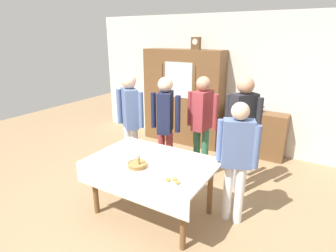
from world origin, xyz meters
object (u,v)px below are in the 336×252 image
Objects in this scene: bookshelf_low at (255,134)px; tea_cup_mid_right at (175,157)px; spoon_mid_left at (122,165)px; tea_cup_mid_left at (160,160)px; pastry_plate at (172,182)px; wall_cabinet at (183,97)px; person_beside_shelf at (237,153)px; person_by_cabinet at (202,117)px; tea_cup_near_left at (162,150)px; person_behind_table_right at (165,119)px; person_near_right_end at (130,115)px; bread_basket at (137,164)px; book_stack at (258,109)px; spoon_far_right at (111,158)px; mantel_clock at (196,43)px; person_behind_table_left at (242,124)px; dining_table at (151,169)px.

bookshelf_low is 8.71× the size of tea_cup_mid_right.
tea_cup_mid_right is at bearing 46.20° from spoon_mid_left.
tea_cup_mid_left is 0.46× the size of pastry_plate.
wall_cabinet is 1.28× the size of person_beside_shelf.
tea_cup_near_left is at bearing -98.26° from person_by_cabinet.
person_near_right_end is at bearing -166.34° from person_behind_table_right.
book_stack is at bearing 75.38° from bread_basket.
person_by_cabinet is 0.60m from person_behind_table_right.
person_by_cabinet is (0.61, 1.49, 0.26)m from spoon_far_right.
bookshelf_low is at bearing 1.82° from wall_cabinet.
mantel_clock reaches higher than tea_cup_mid_left.
person_by_cabinet is at bearing 167.14° from person_behind_table_left.
spoon_mid_left is at bearing -161.09° from bread_basket.
wall_cabinet reaches higher than pastry_plate.
wall_cabinet reaches higher than tea_cup_near_left.
mantel_clock is 3.18m from spoon_mid_left.
person_by_cabinet is (-0.58, -1.32, 0.59)m from bookshelf_low.
person_behind_table_left is at bearing -85.53° from bookshelf_low.
bread_basket is (-0.16, -0.26, 0.01)m from tea_cup_mid_left.
tea_cup_mid_left is at bearing -68.26° from wall_cabinet.
dining_table is 0.79× the size of wall_cabinet.
dining_table is 1.01× the size of person_beside_shelf.
tea_cup_near_left reaches higher than pastry_plate.
person_behind_table_left is at bearing 45.82° from spoon_far_right.
wall_cabinet is 15.47× the size of tea_cup_mid_right.
wall_cabinet reaches higher than tea_cup_mid_right.
wall_cabinet is 1.82m from person_near_right_end.
bread_basket is at bearing 18.91° from spoon_mid_left.
person_behind_table_right is (-1.14, -0.25, -0.04)m from person_behind_table_left.
bread_basket is 2.02× the size of spoon_mid_left.
book_stack is at bearing 2.22° from mantel_clock.
person_beside_shelf is 0.90× the size of person_behind_table_left.
tea_cup_mid_right reaches higher than spoon_far_right.
person_near_right_end is (-1.60, -1.87, 0.11)m from book_stack.
bookshelf_low is at bearing 77.38° from tea_cup_mid_left.
tea_cup_mid_right is 1.13m from person_by_cabinet.
pastry_plate is 0.17× the size of person_by_cabinet.
person_behind_table_right is (-1.02, -1.73, 0.59)m from bookshelf_low.
wall_cabinet is 1.16m from mantel_clock.
person_by_cabinet is 0.96× the size of person_behind_table_left.
person_near_right_end is (-0.86, 0.97, 0.25)m from bread_basket.
bread_basket is (0.58, -2.79, -1.32)m from mantel_clock.
dining_table is at bearing -104.59° from book_stack.
spoon_far_right is 0.07× the size of person_by_cabinet.
tea_cup_mid_left is at bearing -73.64° from mantel_clock.
person_behind_table_left reaches higher than book_stack.
spoon_mid_left is (-0.20, -0.60, -0.02)m from tea_cup_near_left.
person_near_right_end reaches higher than tea_cup_near_left.
person_behind_table_left reaches higher than tea_cup_mid_left.
bread_basket reaches higher than dining_table.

